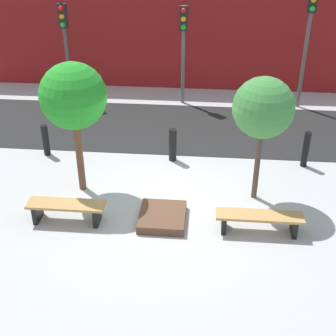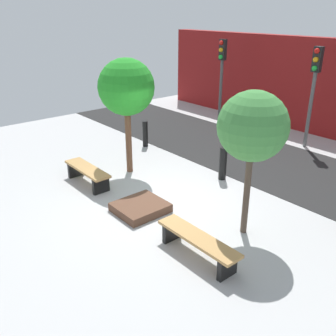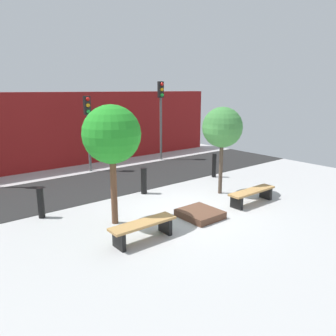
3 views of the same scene
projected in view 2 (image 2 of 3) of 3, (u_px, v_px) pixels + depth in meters
ground_plane at (159, 204)px, 8.97m from camera, size 18.00×18.00×0.00m
road_strip at (267, 161)px, 11.49m from camera, size 18.00×3.59×0.01m
bench_left at (87, 172)px, 9.86m from camera, size 1.70×0.45×0.47m
bench_right at (198, 242)px, 6.93m from camera, size 1.84×0.43×0.44m
planter_bed at (140, 207)px, 8.60m from camera, size 1.01×1.10×0.20m
tree_behind_left_bench at (126, 88)px, 9.85m from camera, size 1.51×1.51×3.17m
tree_behind_right_bench at (253, 127)px, 6.96m from camera, size 1.35×1.35×2.97m
bollard_far_left at (145, 134)px, 12.57m from camera, size 0.18×0.18×0.88m
bollard_left at (223, 164)px, 10.10m from camera, size 0.21×0.21×0.91m
traffic_light_west at (222, 66)px, 14.61m from camera, size 0.28×0.27×3.25m
traffic_light_mid_west at (314, 79)px, 11.84m from camera, size 0.28×0.27×3.25m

